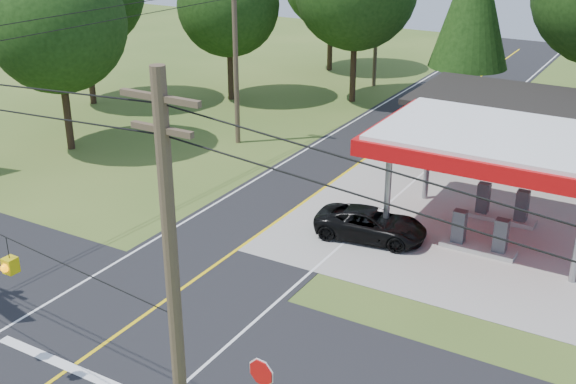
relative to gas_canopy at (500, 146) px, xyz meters
The scene contains 12 objects.
ground 16.38m from the gas_canopy, 124.70° to the right, with size 120.00×120.00×0.00m, color #3B591F.
main_highway 16.37m from the gas_canopy, 124.70° to the right, with size 8.00×120.00×0.02m, color black.
cross_road 16.37m from the gas_canopy, 124.70° to the right, with size 70.00×7.00×0.02m, color black.
lane_center_yellow 16.37m from the gas_canopy, 124.70° to the right, with size 0.15×110.00×0.00m, color yellow.
gas_canopy is the anchor object (origin of this frame).
convenience_store 10.31m from the gas_canopy, 84.28° to the left, with size 16.40×7.55×3.80m.
utility_pole_near_right 20.13m from the gas_canopy, 94.29° to the right, with size 1.80×0.30×11.50m.
utility_pole_far_left 17.74m from the gas_canopy, 163.61° to the left, with size 1.80×0.30×10.00m.
utility_pole_north 26.92m from the gas_canopy, 125.17° to the left, with size 0.30×0.30×9.50m.
treeline_backdrop 14.09m from the gas_canopy, 126.61° to the left, with size 70.27×51.59×13.30m.
suv_car 6.49m from the gas_canopy, 146.31° to the right, with size 4.92×4.92×1.37m, color black.
octagonal_stop_sign 16.31m from the gas_canopy, 97.12° to the right, with size 0.88×0.15×2.54m.
Camera 1 is at (15.90, -16.76, 14.38)m, focal length 45.00 mm.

